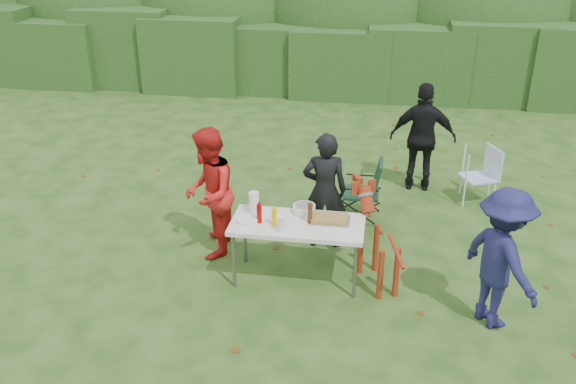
# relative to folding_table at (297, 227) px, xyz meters

# --- Properties ---
(ground) EXTENTS (80.00, 80.00, 0.00)m
(ground) POSITION_rel_folding_table_xyz_m (-0.13, -0.20, -0.69)
(ground) COLOR #1E4211
(hedge_row) EXTENTS (22.00, 1.40, 1.70)m
(hedge_row) POSITION_rel_folding_table_xyz_m (-0.13, 7.80, 0.16)
(hedge_row) COLOR #23471C
(hedge_row) RESTS_ON ground
(shrub_backdrop) EXTENTS (20.00, 2.60, 3.20)m
(shrub_backdrop) POSITION_rel_folding_table_xyz_m (-0.13, 9.40, 0.91)
(shrub_backdrop) COLOR #3D6628
(shrub_backdrop) RESTS_ON ground
(folding_table) EXTENTS (1.50, 0.70, 0.74)m
(folding_table) POSITION_rel_folding_table_xyz_m (0.00, 0.00, 0.00)
(folding_table) COLOR silver
(folding_table) RESTS_ON ground
(person_cook) EXTENTS (0.59, 0.43, 1.52)m
(person_cook) POSITION_rel_folding_table_xyz_m (0.22, 0.85, 0.07)
(person_cook) COLOR black
(person_cook) RESTS_ON ground
(person_red_jacket) EXTENTS (0.72, 0.87, 1.63)m
(person_red_jacket) POSITION_rel_folding_table_xyz_m (-1.15, 0.43, 0.13)
(person_red_jacket) COLOR red
(person_red_jacket) RESTS_ON ground
(person_black_puffy) EXTENTS (0.99, 0.45, 1.66)m
(person_black_puffy) POSITION_rel_folding_table_xyz_m (1.48, 2.79, 0.14)
(person_black_puffy) COLOR black
(person_black_puffy) RESTS_ON ground
(child) EXTENTS (1.01, 1.13, 1.52)m
(child) POSITION_rel_folding_table_xyz_m (2.13, -0.47, 0.08)
(child) COLOR #1B1B4F
(child) RESTS_ON ground
(dog) EXTENTS (0.88, 1.19, 1.05)m
(dog) POSITION_rel_folding_table_xyz_m (0.92, 0.04, -0.16)
(dog) COLOR maroon
(dog) RESTS_ON ground
(camping_chair) EXTENTS (0.55, 0.55, 0.87)m
(camping_chair) POSITION_rel_folding_table_xyz_m (0.65, 1.65, -0.25)
(camping_chair) COLOR #143322
(camping_chair) RESTS_ON ground
(lawn_chair) EXTENTS (0.65, 0.65, 0.83)m
(lawn_chair) POSITION_rel_folding_table_xyz_m (2.31, 2.46, -0.27)
(lawn_chair) COLOR #5992DA
(lawn_chair) RESTS_ON ground
(food_tray) EXTENTS (0.45, 0.30, 0.02)m
(food_tray) POSITION_rel_folding_table_xyz_m (0.35, 0.10, 0.06)
(food_tray) COLOR #B7B7BA
(food_tray) RESTS_ON folding_table
(focaccia_bread) EXTENTS (0.40, 0.26, 0.04)m
(focaccia_bread) POSITION_rel_folding_table_xyz_m (0.35, 0.10, 0.09)
(focaccia_bread) COLOR olive
(focaccia_bread) RESTS_ON food_tray
(mustard_bottle) EXTENTS (0.06, 0.06, 0.20)m
(mustard_bottle) POSITION_rel_folding_table_xyz_m (-0.25, -0.09, 0.15)
(mustard_bottle) COLOR #D6B300
(mustard_bottle) RESTS_ON folding_table
(ketchup_bottle) EXTENTS (0.06, 0.06, 0.22)m
(ketchup_bottle) POSITION_rel_folding_table_xyz_m (-0.42, -0.06, 0.16)
(ketchup_bottle) COLOR #920303
(ketchup_bottle) RESTS_ON folding_table
(beer_bottle) EXTENTS (0.06, 0.06, 0.24)m
(beer_bottle) POSITION_rel_folding_table_xyz_m (0.14, 0.03, 0.17)
(beer_bottle) COLOR #47230F
(beer_bottle) RESTS_ON folding_table
(paper_towel_roll) EXTENTS (0.12, 0.12, 0.26)m
(paper_towel_roll) POSITION_rel_folding_table_xyz_m (-0.53, 0.16, 0.18)
(paper_towel_roll) COLOR white
(paper_towel_roll) RESTS_ON folding_table
(cup_stack) EXTENTS (0.08, 0.08, 0.18)m
(cup_stack) POSITION_rel_folding_table_xyz_m (-0.14, -0.23, 0.14)
(cup_stack) COLOR white
(cup_stack) RESTS_ON folding_table
(pasta_bowl) EXTENTS (0.26, 0.26, 0.10)m
(pasta_bowl) POSITION_rel_folding_table_xyz_m (0.04, 0.25, 0.10)
(pasta_bowl) COLOR silver
(pasta_bowl) RESTS_ON folding_table
(plate_stack) EXTENTS (0.24, 0.24, 0.05)m
(plate_stack) POSITION_rel_folding_table_xyz_m (-0.56, -0.09, 0.08)
(plate_stack) COLOR white
(plate_stack) RESTS_ON folding_table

